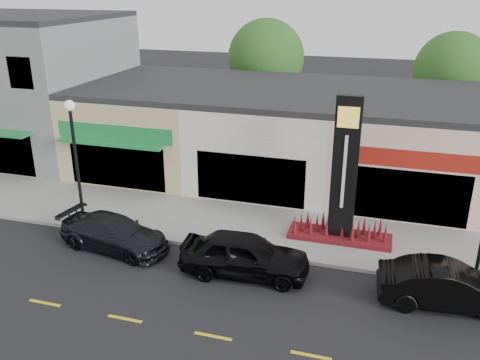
{
  "coord_description": "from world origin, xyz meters",
  "views": [
    {
      "loc": [
        4.41,
        -14.88,
        10.09
      ],
      "look_at": [
        -1.23,
        4.0,
        2.35
      ],
      "focal_mm": 38.0,
      "sensor_mm": 36.0,
      "label": 1
    }
  ],
  "objects_px": {
    "lamp_west_near": "(75,151)",
    "pylon_sign": "(343,191)",
    "car_black_sedan": "(245,255)",
    "car_dark_sedan": "(114,233)",
    "car_black_conv": "(448,286)"
  },
  "relations": [
    {
      "from": "car_black_conv",
      "to": "car_black_sedan",
      "type": "bearing_deg",
      "value": 85.1
    },
    {
      "from": "car_dark_sedan",
      "to": "car_black_sedan",
      "type": "height_order",
      "value": "car_black_sedan"
    },
    {
      "from": "car_black_conv",
      "to": "pylon_sign",
      "type": "bearing_deg",
      "value": 43.04
    },
    {
      "from": "pylon_sign",
      "to": "car_black_conv",
      "type": "xyz_separation_m",
      "value": [
        3.89,
        -3.46,
        -1.54
      ]
    },
    {
      "from": "car_black_sedan",
      "to": "car_black_conv",
      "type": "bearing_deg",
      "value": -93.06
    },
    {
      "from": "car_dark_sedan",
      "to": "car_black_sedan",
      "type": "xyz_separation_m",
      "value": [
        5.56,
        -0.37,
        0.14
      ]
    },
    {
      "from": "car_dark_sedan",
      "to": "car_black_conv",
      "type": "height_order",
      "value": "car_black_conv"
    },
    {
      "from": "car_black_sedan",
      "to": "pylon_sign",
      "type": "bearing_deg",
      "value": -44.67
    },
    {
      "from": "lamp_west_near",
      "to": "pylon_sign",
      "type": "xyz_separation_m",
      "value": [
        11.0,
        1.7,
        -1.2
      ]
    },
    {
      "from": "car_dark_sedan",
      "to": "car_black_conv",
      "type": "xyz_separation_m",
      "value": [
        12.51,
        -0.32,
        0.07
      ]
    },
    {
      "from": "lamp_west_near",
      "to": "pylon_sign",
      "type": "height_order",
      "value": "pylon_sign"
    },
    {
      "from": "lamp_west_near",
      "to": "pylon_sign",
      "type": "distance_m",
      "value": 11.19
    },
    {
      "from": "pylon_sign",
      "to": "lamp_west_near",
      "type": "bearing_deg",
      "value": -171.23
    },
    {
      "from": "lamp_west_near",
      "to": "car_black_sedan",
      "type": "bearing_deg",
      "value": -12.84
    },
    {
      "from": "lamp_west_near",
      "to": "car_dark_sedan",
      "type": "height_order",
      "value": "lamp_west_near"
    }
  ]
}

